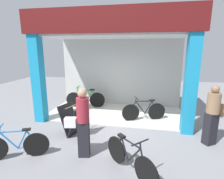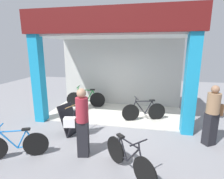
{
  "view_description": "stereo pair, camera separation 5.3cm",
  "coord_description": "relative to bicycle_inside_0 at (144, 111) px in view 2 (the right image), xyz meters",
  "views": [
    {
      "loc": [
        1.22,
        -5.61,
        2.64
      ],
      "look_at": [
        0.0,
        0.64,
        1.15
      ],
      "focal_mm": 28.66,
      "sensor_mm": 36.0,
      "label": 1
    },
    {
      "loc": [
        1.27,
        -5.6,
        2.64
      ],
      "look_at": [
        0.0,
        0.64,
        1.15
      ],
      "focal_mm": 28.66,
      "sensor_mm": 36.0,
      "label": 2
    }
  ],
  "objects": [
    {
      "name": "bicycle_inside_1",
      "position": [
        -2.62,
        1.04,
        0.03
      ],
      "size": [
        1.74,
        0.48,
        0.96
      ],
      "color": "black",
      "rests_on": "ground"
    },
    {
      "name": "bicycle_inside_0",
      "position": [
        0.0,
        0.0,
        0.0
      ],
      "size": [
        1.56,
        0.59,
        0.9
      ],
      "color": "black",
      "rests_on": "ground"
    },
    {
      "name": "bicycle_parked_1",
      "position": [
        -0.24,
        -2.98,
        -0.01
      ],
      "size": [
        1.17,
        1.14,
        0.88
      ],
      "color": "black",
      "rests_on": "ground"
    },
    {
      "name": "ground_plane",
      "position": [
        -1.18,
        -0.73,
        -0.36
      ],
      "size": [
        18.85,
        18.85,
        0.0
      ],
      "primitive_type": "plane",
      "color": "gray",
      "rests_on": "ground"
    },
    {
      "name": "pedestrian_0",
      "position": [
        -1.43,
        -2.55,
        0.52
      ],
      "size": [
        0.63,
        0.35,
        1.72
      ],
      "color": "black",
      "rests_on": "ground"
    },
    {
      "name": "shop_facade",
      "position": [
        -1.18,
        0.61,
        1.7
      ],
      "size": [
        5.63,
        2.85,
        3.83
      ],
      "color": "beige",
      "rests_on": "ground"
    },
    {
      "name": "bicycle_parked_0",
      "position": [
        -2.99,
        -2.97,
        -0.02
      ],
      "size": [
        1.44,
        0.66,
        0.85
      ],
      "color": "black",
      "rests_on": "ground"
    },
    {
      "name": "pedestrian_1",
      "position": [
        1.84,
        -1.34,
        0.51
      ],
      "size": [
        0.57,
        0.47,
        1.69
      ],
      "color": "black",
      "rests_on": "ground"
    },
    {
      "name": "sandwich_board_sign",
      "position": [
        -2.11,
        -1.55,
        0.11
      ],
      "size": [
        0.87,
        0.79,
        0.95
      ],
      "color": "black",
      "rests_on": "ground"
    }
  ]
}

